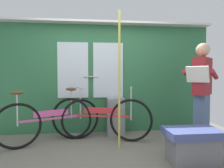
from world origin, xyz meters
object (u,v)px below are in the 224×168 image
object	(u,v)px
bicycle_near_door	(51,121)
passenger_reading_newspaper	(202,91)
trash_bin_by_wall	(115,116)
bench_seat_corner	(192,145)
handrail_pole	(119,80)
bicycle_leaning_behind	(100,118)

from	to	relation	value
bicycle_near_door	passenger_reading_newspaper	size ratio (longest dim) A/B	0.96
trash_bin_by_wall	bench_seat_corner	size ratio (longest dim) A/B	1.02
passenger_reading_newspaper	handrail_pole	xyz separation A→B (m)	(-1.42, -0.06, 0.19)
bicycle_near_door	trash_bin_by_wall	xyz separation A→B (m)	(1.15, 0.42, -0.03)
bicycle_near_door	bench_seat_corner	bearing A→B (deg)	-49.97
handrail_pole	bench_seat_corner	world-z (taller)	handrail_pole
bicycle_leaning_behind	passenger_reading_newspaper	bearing A→B (deg)	2.68
bicycle_leaning_behind	handrail_pole	size ratio (longest dim) A/B	0.82
passenger_reading_newspaper	bench_seat_corner	world-z (taller)	passenger_reading_newspaper
bench_seat_corner	handrail_pole	bearing A→B (deg)	143.75
bicycle_leaning_behind	passenger_reading_newspaper	size ratio (longest dim) A/B	1.05
bicycle_near_door	bench_seat_corner	xyz separation A→B (m)	(1.99, -0.95, -0.15)
passenger_reading_newspaper	trash_bin_by_wall	distance (m)	1.63
passenger_reading_newspaper	bench_seat_corner	size ratio (longest dim) A/B	2.42
bicycle_near_door	bench_seat_corner	distance (m)	2.22
trash_bin_by_wall	bench_seat_corner	world-z (taller)	trash_bin_by_wall
handrail_pole	trash_bin_by_wall	bearing A→B (deg)	87.67
bicycle_near_door	handrail_pole	xyz separation A→B (m)	(1.12, -0.31, 0.70)
bicycle_leaning_behind	passenger_reading_newspaper	xyz separation A→B (m)	(1.70, -0.34, 0.50)
bicycle_near_door	bench_seat_corner	world-z (taller)	bicycle_near_door
passenger_reading_newspaper	bench_seat_corner	xyz separation A→B (m)	(-0.54, -0.70, -0.66)
bicycle_leaning_behind	passenger_reading_newspaper	world-z (taller)	passenger_reading_newspaper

